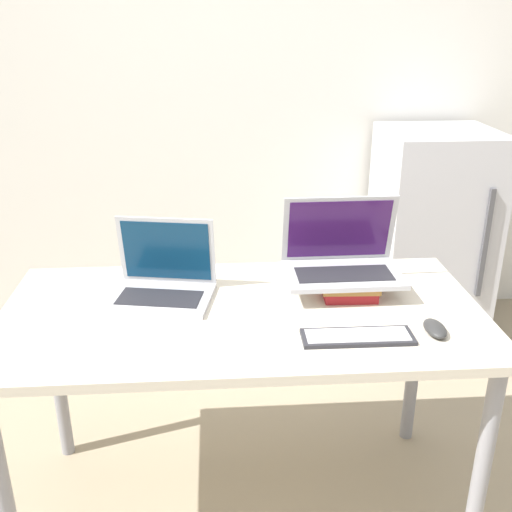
{
  "coord_description": "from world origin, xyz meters",
  "views": [
    {
      "loc": [
        -0.07,
        -1.28,
        1.63
      ],
      "look_at": [
        0.04,
        0.37,
        0.95
      ],
      "focal_mm": 42.0,
      "sensor_mm": 36.0,
      "label": 1
    }
  ],
  "objects_px": {
    "wireless_keyboard": "(357,337)",
    "mini_fridge": "(430,235)",
    "book_stack": "(347,283)",
    "mouse": "(435,328)",
    "laptop_left": "(163,282)",
    "laptop_on_books": "(342,259)"
  },
  "relations": [
    {
      "from": "mouse",
      "to": "mini_fridge",
      "type": "relative_size",
      "value": 0.1
    },
    {
      "from": "wireless_keyboard",
      "to": "laptop_left",
      "type": "bearing_deg",
      "value": 150.76
    },
    {
      "from": "wireless_keyboard",
      "to": "mini_fridge",
      "type": "distance_m",
      "value": 1.6
    },
    {
      "from": "book_stack",
      "to": "wireless_keyboard",
      "type": "distance_m",
      "value": 0.32
    },
    {
      "from": "wireless_keyboard",
      "to": "mini_fridge",
      "type": "xyz_separation_m",
      "value": [
        0.73,
        1.41,
        -0.23
      ]
    },
    {
      "from": "laptop_on_books",
      "to": "mouse",
      "type": "relative_size",
      "value": 3.4
    },
    {
      "from": "book_stack",
      "to": "mouse",
      "type": "distance_m",
      "value": 0.35
    },
    {
      "from": "mouse",
      "to": "mini_fridge",
      "type": "distance_m",
      "value": 1.5
    },
    {
      "from": "mini_fridge",
      "to": "book_stack",
      "type": "bearing_deg",
      "value": -122.23
    },
    {
      "from": "wireless_keyboard",
      "to": "mouse",
      "type": "distance_m",
      "value": 0.23
    },
    {
      "from": "book_stack",
      "to": "mouse",
      "type": "height_order",
      "value": "book_stack"
    },
    {
      "from": "wireless_keyboard",
      "to": "mini_fridge",
      "type": "bearing_deg",
      "value": 62.73
    },
    {
      "from": "book_stack",
      "to": "laptop_on_books",
      "type": "relative_size",
      "value": 0.65
    },
    {
      "from": "laptop_left",
      "to": "laptop_on_books",
      "type": "xyz_separation_m",
      "value": [
        0.58,
        0.01,
        0.06
      ]
    },
    {
      "from": "laptop_left",
      "to": "laptop_on_books",
      "type": "height_order",
      "value": "laptop_on_books"
    },
    {
      "from": "book_stack",
      "to": "wireless_keyboard",
      "type": "xyz_separation_m",
      "value": [
        -0.03,
        -0.31,
        -0.02
      ]
    },
    {
      "from": "book_stack",
      "to": "mini_fridge",
      "type": "distance_m",
      "value": 1.32
    },
    {
      "from": "laptop_on_books",
      "to": "book_stack",
      "type": "bearing_deg",
      "value": -48.72
    },
    {
      "from": "laptop_left",
      "to": "wireless_keyboard",
      "type": "bearing_deg",
      "value": -29.24
    },
    {
      "from": "laptop_on_books",
      "to": "mini_fridge",
      "type": "xyz_separation_m",
      "value": [
        0.71,
        1.08,
        -0.33
      ]
    },
    {
      "from": "mouse",
      "to": "mini_fridge",
      "type": "bearing_deg",
      "value": 70.37
    },
    {
      "from": "laptop_left",
      "to": "book_stack",
      "type": "height_order",
      "value": "laptop_left"
    }
  ]
}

